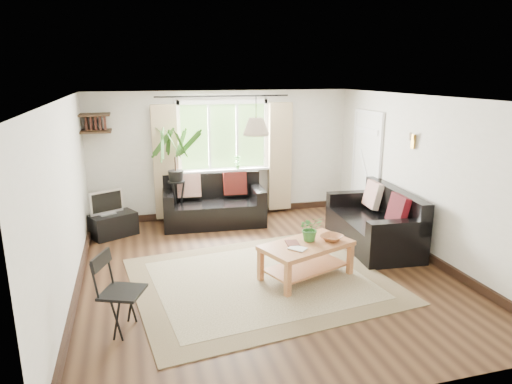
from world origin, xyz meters
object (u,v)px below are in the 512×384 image
object	(u,v)px
sofa_right	(373,219)
folding_chair	(123,294)
tv_stand	(114,225)
palm_stand	(176,177)
coffee_table	(306,261)
sofa_back	(214,201)

from	to	relation	value
sofa_right	folding_chair	xyz separation A→B (m)	(-3.86, -1.58, 0.00)
tv_stand	palm_stand	world-z (taller)	palm_stand
sofa_right	coffee_table	size ratio (longest dim) A/B	1.53
sofa_right	sofa_back	bearing A→B (deg)	-122.94
sofa_back	folding_chair	distance (m)	3.68
sofa_right	palm_stand	world-z (taller)	palm_stand
sofa_back	coffee_table	distance (m)	2.73
tv_stand	folding_chair	xyz separation A→B (m)	(0.19, -3.14, 0.24)
coffee_table	tv_stand	world-z (taller)	coffee_table
sofa_right	coffee_table	bearing A→B (deg)	-55.22
sofa_back	coffee_table	size ratio (longest dim) A/B	1.49
sofa_right	palm_stand	bearing A→B (deg)	-117.72
tv_stand	folding_chair	distance (m)	3.15
coffee_table	palm_stand	bearing A→B (deg)	117.99
sofa_right	folding_chair	world-z (taller)	folding_chair
palm_stand	tv_stand	bearing A→B (deg)	-165.38
tv_stand	folding_chair	world-z (taller)	folding_chair
coffee_table	folding_chair	world-z (taller)	folding_chair
coffee_table	folding_chair	xyz separation A→B (m)	(-2.38, -0.72, 0.19)
sofa_back	folding_chair	world-z (taller)	folding_chair
sofa_back	tv_stand	distance (m)	1.80
sofa_right	tv_stand	xyz separation A→B (m)	(-4.05, 1.56, -0.24)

